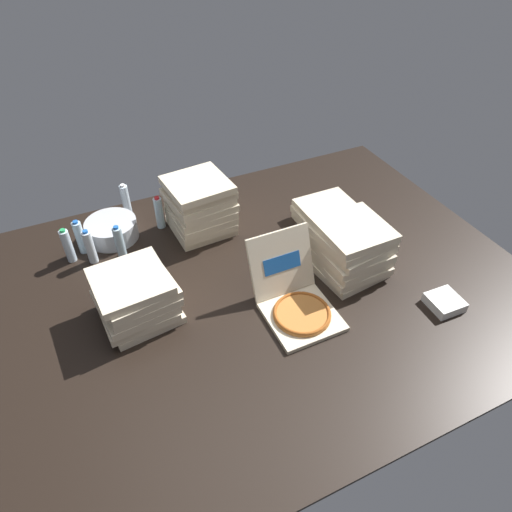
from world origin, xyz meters
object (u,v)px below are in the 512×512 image
object	(u,v)px
open_pizza_box	(296,299)
water_bottle_1	(68,246)
water_bottle_4	(159,213)
pizza_stack_right_far	(328,216)
napkin_pile	(444,302)
water_bottle_0	(120,243)
pizza_stack_left_mid	(351,249)
water_bottle_3	(80,237)
pizza_stack_center_far	(200,206)
water_bottle_2	(126,200)
pizza_stack_right_near	(136,297)
ice_bucket	(112,230)
water_bottle_5	(90,247)

from	to	relation	value
open_pizza_box	water_bottle_1	size ratio (longest dim) A/B	2.17
water_bottle_1	water_bottle_4	bearing A→B (deg)	9.31
pizza_stack_right_far	napkin_pile	distance (m)	0.96
water_bottle_0	water_bottle_4	world-z (taller)	same
pizza_stack_left_mid	water_bottle_3	bearing A→B (deg)	148.82
pizza_stack_center_far	water_bottle_2	size ratio (longest dim) A/B	1.78
pizza_stack_right_near	water_bottle_3	size ratio (longest dim) A/B	1.83
pizza_stack_center_far	pizza_stack_left_mid	bearing A→B (deg)	-49.29
pizza_stack_left_mid	pizza_stack_right_near	xyz separation A→B (m)	(-1.26, 0.18, -0.02)
open_pizza_box	pizza_stack_right_near	bearing A→B (deg)	157.95
open_pizza_box	water_bottle_4	bearing A→B (deg)	113.61
water_bottle_0	water_bottle_1	distance (m)	0.32
pizza_stack_right_near	open_pizza_box	bearing A→B (deg)	-22.05
open_pizza_box	ice_bucket	bearing A→B (deg)	126.04
water_bottle_5	water_bottle_1	bearing A→B (deg)	150.44
ice_bucket	water_bottle_1	bearing A→B (deg)	-157.15
water_bottle_1	water_bottle_2	bearing A→B (deg)	38.43
pizza_stack_center_far	water_bottle_5	xyz separation A→B (m)	(-0.74, -0.03, -0.07)
water_bottle_4	water_bottle_5	bearing A→B (deg)	-160.88
open_pizza_box	water_bottle_5	bearing A→B (deg)	136.75
ice_bucket	napkin_pile	bearing A→B (deg)	-42.29
water_bottle_1	water_bottle_2	distance (m)	0.56
pizza_stack_right_near	water_bottle_0	distance (m)	0.54
pizza_stack_center_far	water_bottle_1	xyz separation A→B (m)	(-0.86, 0.04, -0.07)
pizza_stack_center_far	water_bottle_3	bearing A→B (deg)	172.99
pizza_stack_center_far	water_bottle_3	world-z (taller)	pizza_stack_center_far
water_bottle_2	pizza_stack_center_far	bearing A→B (deg)	-43.09
water_bottle_3	napkin_pile	distance (m)	2.24
open_pizza_box	ice_bucket	world-z (taller)	open_pizza_box
open_pizza_box	water_bottle_4	xyz separation A→B (m)	(-0.47, 1.07, 0.04)
ice_bucket	water_bottle_4	xyz separation A→B (m)	(0.33, -0.02, 0.05)
pizza_stack_left_mid	ice_bucket	distance (m)	1.56
ice_bucket	water_bottle_2	bearing A→B (deg)	55.95
water_bottle_0	water_bottle_1	world-z (taller)	same
pizza_stack_left_mid	water_bottle_5	bearing A→B (deg)	151.89
pizza_stack_center_far	napkin_pile	xyz separation A→B (m)	(1.00, -1.27, -0.16)
pizza_stack_right_far	water_bottle_4	distance (m)	1.16
water_bottle_4	napkin_pile	size ratio (longest dim) A/B	1.37
pizza_stack_right_near	water_bottle_4	bearing A→B (deg)	65.46
pizza_stack_right_far	water_bottle_4	xyz separation A→B (m)	(-1.06, 0.47, 0.05)
open_pizza_box	water_bottle_5	distance (m)	1.32
pizza_stack_center_far	water_bottle_3	size ratio (longest dim) A/B	1.78
pizza_stack_right_near	water_bottle_2	distance (m)	1.01
water_bottle_2	water_bottle_4	size ratio (longest dim) A/B	1.00
napkin_pile	pizza_stack_right_near	bearing A→B (deg)	157.21
pizza_stack_left_mid	pizza_stack_right_near	size ratio (longest dim) A/B	0.96
water_bottle_4	napkin_pile	world-z (taller)	water_bottle_4
pizza_stack_right_near	water_bottle_3	bearing A→B (deg)	105.20
pizza_stack_right_near	water_bottle_4	xyz separation A→B (m)	(0.34, 0.74, -0.03)
pizza_stack_left_mid	water_bottle_1	xyz separation A→B (m)	(-1.53, 0.82, -0.05)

